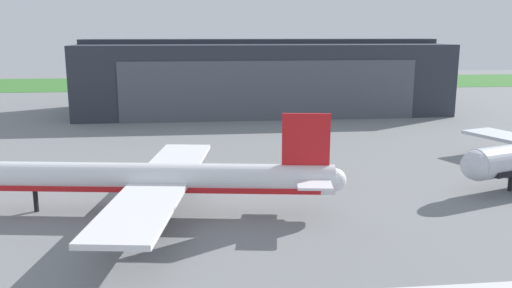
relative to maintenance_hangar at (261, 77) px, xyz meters
The scene contains 4 objects.
ground_plane 86.76m from the maintenance_hangar, 106.78° to the right, with size 440.00×440.00×0.00m, color slate.
grass_field_strip 83.15m from the maintenance_hangar, 107.54° to the left, with size 440.00×56.00×0.08m, color #3A7630.
maintenance_hangar is the anchor object (origin of this frame).
airliner_near_right 84.23m from the maintenance_hangar, 105.39° to the right, with size 44.49×39.23×12.01m.
Camera 1 is at (7.68, -58.78, 21.05)m, focal length 37.13 mm.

